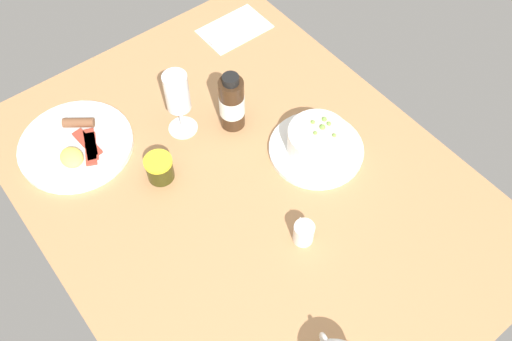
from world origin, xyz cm
name	(u,v)px	position (x,y,z in cm)	size (l,w,h in cm)	color
ground_plane	(246,187)	(0.00, 0.00, -1.50)	(110.00, 84.00, 3.00)	#B27F51
porridge_bowl	(317,142)	(-2.81, -17.85, 3.18)	(21.33, 21.33, 7.50)	white
cutlery_setting	(233,29)	(41.13, -27.33, 0.26)	(11.85, 17.92, 0.90)	white
creamer_jug	(304,232)	(-17.70, -1.01, 2.53)	(5.11, 4.19, 5.44)	white
wine_glass	(177,95)	(21.23, 2.05, 11.23)	(6.77, 6.77, 17.00)	white
jam_jar	(160,168)	(12.92, 13.32, 2.98)	(6.13, 6.13, 5.89)	#34320E
sauce_bottle_brown	(232,103)	(15.32, -7.99, 6.96)	(5.81, 5.81, 15.29)	#382314
breakfast_plate	(76,145)	(31.31, 24.13, 0.91)	(25.70, 25.70, 3.70)	white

